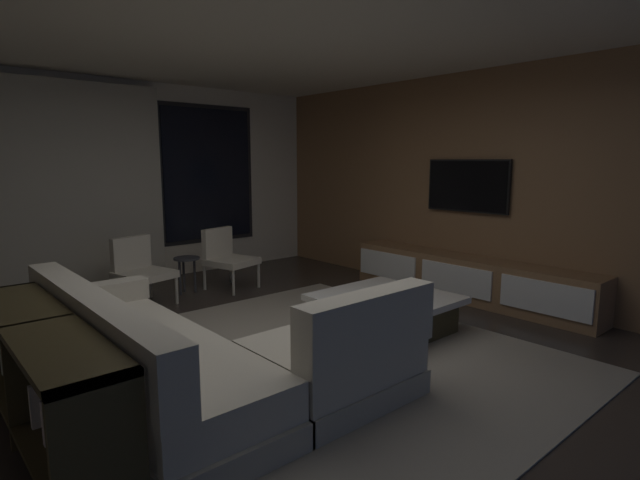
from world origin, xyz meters
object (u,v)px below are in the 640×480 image
object	(u,v)px
side_stool	(187,264)
media_console	(469,280)
console_table_behind_couch	(42,373)
accent_chair_near_window	(226,255)
book_stack_on_coffee_table	(398,289)
mounted_tv	(467,186)
coffee_table	(385,313)
sectional_couch	(196,360)
accent_chair_by_curtain	(140,267)

from	to	relation	value
side_stool	media_console	size ratio (longest dim) A/B	0.15
media_console	console_table_behind_couch	distance (m)	4.53
console_table_behind_couch	accent_chair_near_window	bearing A→B (deg)	42.32
accent_chair_near_window	console_table_behind_couch	distance (m)	3.62
book_stack_on_coffee_table	accent_chair_near_window	xyz separation A→B (m)	(-0.43, 2.52, 0.03)
accent_chair_near_window	mounted_tv	xyz separation A→B (m)	(2.03, -2.23, 0.92)
coffee_table	book_stack_on_coffee_table	world-z (taller)	book_stack_on_coffee_table
media_console	mounted_tv	world-z (taller)	mounted_tv
coffee_table	media_console	distance (m)	1.58
side_stool	media_console	world-z (taller)	media_console
accent_chair_near_window	media_console	distance (m)	3.06
console_table_behind_couch	media_console	bearing A→B (deg)	0.15
media_console	mounted_tv	distance (m)	1.13
coffee_table	side_stool	bearing A→B (deg)	107.15
media_console	console_table_behind_couch	bearing A→B (deg)	-179.85
media_console	mounted_tv	bearing A→B (deg)	47.56
media_console	mounted_tv	xyz separation A→B (m)	(0.18, 0.20, 1.10)
book_stack_on_coffee_table	side_stool	world-z (taller)	side_stool
sectional_couch	accent_chair_by_curtain	world-z (taller)	sectional_couch
book_stack_on_coffee_table	media_console	size ratio (longest dim) A/B	0.10
coffee_table	console_table_behind_couch	xyz separation A→B (m)	(-2.95, 0.06, 0.23)
accent_chair_near_window	accent_chair_by_curtain	size ratio (longest dim) A/B	1.00
media_console	side_stool	bearing A→B (deg)	133.38
book_stack_on_coffee_table	accent_chair_near_window	bearing A→B (deg)	99.78
accent_chair_near_window	sectional_couch	bearing A→B (deg)	-124.48
accent_chair_near_window	console_table_behind_couch	world-z (taller)	accent_chair_near_window
book_stack_on_coffee_table	media_console	xyz separation A→B (m)	(1.42, 0.10, -0.15)
sectional_couch	accent_chair_near_window	size ratio (longest dim) A/B	3.21
accent_chair_near_window	console_table_behind_couch	xyz separation A→B (m)	(-2.68, -2.44, -0.01)
media_console	coffee_table	bearing A→B (deg)	-177.46
side_stool	media_console	distance (m)	3.45
accent_chair_near_window	coffee_table	bearing A→B (deg)	-83.71
sectional_couch	mounted_tv	size ratio (longest dim) A/B	2.30
coffee_table	book_stack_on_coffee_table	distance (m)	0.27
coffee_table	side_stool	size ratio (longest dim) A/B	2.52
book_stack_on_coffee_table	accent_chair_near_window	distance (m)	2.56
accent_chair_near_window	side_stool	distance (m)	0.53
accent_chair_near_window	accent_chair_by_curtain	bearing A→B (deg)	-179.76
book_stack_on_coffee_table	side_stool	size ratio (longest dim) A/B	0.64
sectional_couch	console_table_behind_couch	bearing A→B (deg)	171.82
accent_chair_near_window	mounted_tv	world-z (taller)	mounted_tv
accent_chair_near_window	accent_chair_by_curtain	xyz separation A→B (m)	(-1.14, -0.00, 0.00)
console_table_behind_couch	coffee_table	bearing A→B (deg)	-1.13
media_console	console_table_behind_couch	xyz separation A→B (m)	(-4.53, -0.01, 0.17)
coffee_table	accent_chair_by_curtain	bearing A→B (deg)	119.64
accent_chair_near_window	console_table_behind_couch	bearing A→B (deg)	-137.68
mounted_tv	book_stack_on_coffee_table	bearing A→B (deg)	-169.59
coffee_table	accent_chair_near_window	world-z (taller)	accent_chair_near_window
media_console	accent_chair_by_curtain	bearing A→B (deg)	141.02
book_stack_on_coffee_table	accent_chair_by_curtain	size ratio (longest dim) A/B	0.38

